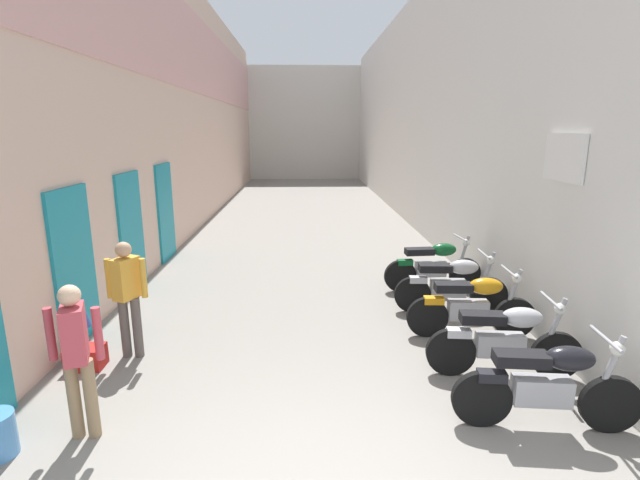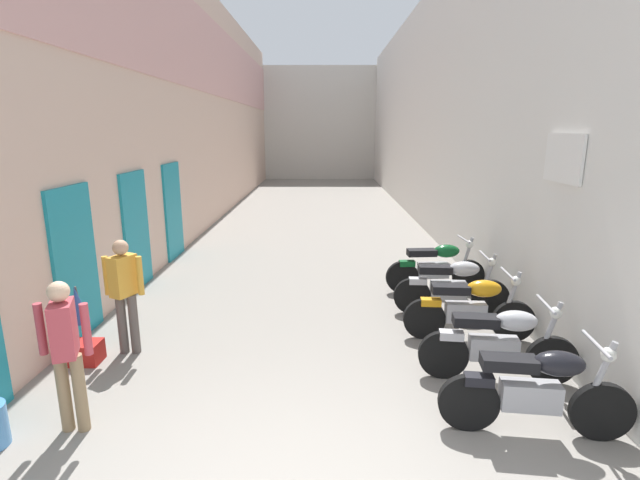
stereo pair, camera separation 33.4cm
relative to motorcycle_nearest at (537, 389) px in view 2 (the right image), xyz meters
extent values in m
plane|color=gray|center=(-2.34, 9.58, -0.50)|extent=(41.50, 41.50, 0.00)
cube|color=beige|center=(-5.81, 11.58, 3.09)|extent=(0.40, 25.50, 7.17)
cube|color=teal|center=(-5.59, 2.23, 0.60)|extent=(0.06, 1.10, 2.20)
cube|color=teal|center=(-5.59, 4.43, 0.60)|extent=(0.06, 1.10, 2.20)
cube|color=teal|center=(-5.59, 6.63, 0.60)|extent=(0.06, 1.10, 2.20)
cube|color=#DBA39E|center=(-5.60, 11.58, 4.66)|extent=(0.04, 25.50, 2.29)
cube|color=silver|center=(1.14, 11.58, 2.95)|extent=(0.40, 25.50, 6.89)
cube|color=white|center=(0.91, 1.83, 2.10)|extent=(0.04, 0.90, 0.60)
cube|color=beige|center=(-2.34, 25.33, 2.76)|extent=(9.55, 2.00, 6.53)
cylinder|color=black|center=(0.61, -0.07, -0.20)|extent=(0.61, 0.15, 0.60)
cylinder|color=black|center=(-0.63, 0.07, -0.20)|extent=(0.61, 0.15, 0.60)
cube|color=#9E9EA3|center=(-0.06, 0.01, -0.08)|extent=(0.58, 0.26, 0.28)
ellipsoid|color=black|center=(0.17, -0.02, 0.28)|extent=(0.51, 0.31, 0.24)
cube|color=black|center=(-0.29, 0.03, 0.26)|extent=(0.54, 0.28, 0.12)
cylinder|color=#9E9EA3|center=(0.54, -0.06, 0.15)|extent=(0.25, 0.09, 0.77)
cylinder|color=#9E9EA3|center=(0.47, -0.05, 0.50)|extent=(0.10, 0.58, 0.04)
sphere|color=silver|center=(0.59, -0.07, 0.40)|extent=(0.14, 0.14, 0.14)
cube|color=black|center=(-0.55, 0.06, 0.06)|extent=(0.29, 0.17, 0.10)
cylinder|color=black|center=(0.61, 0.95, -0.20)|extent=(0.61, 0.14, 0.60)
cylinder|color=black|center=(-0.63, 1.09, -0.20)|extent=(0.61, 0.14, 0.60)
cube|color=#9E9EA3|center=(-0.06, 1.03, -0.08)|extent=(0.58, 0.26, 0.28)
ellipsoid|color=#B7B7BC|center=(0.17, 1.00, 0.28)|extent=(0.51, 0.31, 0.24)
cube|color=black|center=(-0.29, 1.05, 0.26)|extent=(0.54, 0.28, 0.12)
cylinder|color=#9E9EA3|center=(0.54, 0.96, 0.15)|extent=(0.25, 0.09, 0.77)
cylinder|color=#9E9EA3|center=(0.47, 0.97, 0.50)|extent=(0.10, 0.58, 0.04)
sphere|color=silver|center=(0.59, 0.96, 0.40)|extent=(0.14, 0.14, 0.14)
cube|color=#B7B7BC|center=(-0.55, 1.08, 0.06)|extent=(0.29, 0.17, 0.10)
cylinder|color=black|center=(0.61, 2.11, -0.20)|extent=(0.60, 0.12, 0.60)
cylinder|color=black|center=(-0.63, 2.19, -0.20)|extent=(0.60, 0.12, 0.60)
cube|color=#9E9EA3|center=(-0.06, 2.15, -0.08)|extent=(0.57, 0.23, 0.28)
ellipsoid|color=orange|center=(0.17, 2.14, 0.28)|extent=(0.49, 0.29, 0.24)
cube|color=black|center=(-0.29, 2.17, 0.26)|extent=(0.53, 0.25, 0.12)
cylinder|color=#9E9EA3|center=(0.54, 2.11, 0.15)|extent=(0.25, 0.07, 0.77)
cylinder|color=#9E9EA3|center=(0.47, 2.12, 0.50)|extent=(0.07, 0.58, 0.04)
sphere|color=silver|center=(0.59, 2.11, 0.40)|extent=(0.14, 0.14, 0.14)
cube|color=orange|center=(-0.55, 2.18, 0.06)|extent=(0.29, 0.16, 0.10)
cylinder|color=black|center=(0.61, 3.06, -0.20)|extent=(0.60, 0.12, 0.60)
cylinder|color=black|center=(-0.63, 3.14, -0.20)|extent=(0.60, 0.12, 0.60)
cube|color=#9E9EA3|center=(-0.06, 3.10, -0.08)|extent=(0.57, 0.23, 0.28)
ellipsoid|color=#B7B7BC|center=(0.17, 3.09, 0.28)|extent=(0.49, 0.29, 0.24)
cube|color=black|center=(-0.29, 3.12, 0.26)|extent=(0.53, 0.25, 0.12)
cylinder|color=#9E9EA3|center=(0.54, 3.06, 0.15)|extent=(0.25, 0.07, 0.77)
cylinder|color=#9E9EA3|center=(0.47, 3.07, 0.50)|extent=(0.07, 0.58, 0.04)
sphere|color=silver|center=(0.59, 3.06, 0.40)|extent=(0.14, 0.14, 0.14)
cube|color=#B7B7BC|center=(-0.55, 3.13, 0.06)|extent=(0.29, 0.16, 0.10)
cylinder|color=black|center=(0.61, 4.24, -0.20)|extent=(0.60, 0.13, 0.60)
cylinder|color=black|center=(-0.63, 4.14, -0.20)|extent=(0.60, 0.13, 0.60)
cube|color=#9E9EA3|center=(-0.06, 4.19, -0.08)|extent=(0.57, 0.24, 0.28)
ellipsoid|color=#0F5123|center=(0.17, 4.20, 0.28)|extent=(0.50, 0.30, 0.24)
cube|color=black|center=(-0.29, 4.17, 0.26)|extent=(0.54, 0.26, 0.12)
cylinder|color=#9E9EA3|center=(0.54, 4.23, 0.15)|extent=(0.25, 0.08, 0.77)
cylinder|color=#9E9EA3|center=(0.47, 4.23, 0.50)|extent=(0.08, 0.58, 0.04)
sphere|color=silver|center=(0.59, 4.24, 0.40)|extent=(0.14, 0.14, 0.14)
cube|color=#0F5123|center=(-0.55, 4.15, 0.06)|extent=(0.29, 0.16, 0.10)
cylinder|color=#8C7251|center=(-4.65, 0.04, -0.09)|extent=(0.12, 0.12, 0.82)
cylinder|color=#8C7251|center=(-4.49, 0.04, -0.09)|extent=(0.12, 0.12, 0.82)
cube|color=#B23D47|center=(-4.57, 0.04, 0.59)|extent=(0.31, 0.39, 0.54)
sphere|color=#DBB28E|center=(-4.57, 0.04, 0.97)|extent=(0.20, 0.20, 0.20)
cylinder|color=#B23D47|center=(-4.79, 0.04, 0.59)|extent=(0.08, 0.08, 0.52)
cylinder|color=#B23D47|center=(-4.35, 0.04, 0.59)|extent=(0.08, 0.08, 0.52)
cylinder|color=#564C47|center=(-4.78, 1.72, -0.09)|extent=(0.12, 0.12, 0.82)
cylinder|color=#564C47|center=(-4.62, 1.72, -0.09)|extent=(0.12, 0.12, 0.82)
cube|color=gold|center=(-4.70, 1.72, 0.59)|extent=(0.33, 0.39, 0.54)
sphere|color=tan|center=(-4.70, 1.72, 0.97)|extent=(0.20, 0.20, 0.20)
cylinder|color=gold|center=(-4.92, 1.72, 0.59)|extent=(0.08, 0.08, 0.52)
cylinder|color=gold|center=(-4.48, 1.72, 0.59)|extent=(0.08, 0.08, 0.52)
cube|color=red|center=(-5.19, 1.43, -0.36)|extent=(0.44, 0.32, 0.28)
cylinder|color=#4C4C4C|center=(-5.35, 1.81, -0.03)|extent=(0.02, 0.22, 0.93)
cone|color=#2D4C99|center=(-5.35, 1.73, 0.18)|extent=(0.20, 0.31, 0.58)
camera|label=1|loc=(-2.41, -4.10, 2.46)|focal=26.30mm
camera|label=2|loc=(-2.08, -4.11, 2.46)|focal=26.30mm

